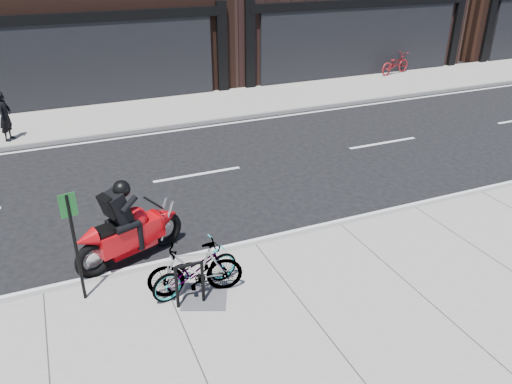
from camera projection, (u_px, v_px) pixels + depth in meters
name	position (u px, v px, depth m)	size (l,w,h in m)	color
ground	(223.00, 207.00, 11.73)	(120.00, 120.00, 0.00)	black
sidewalk_near	(333.00, 346.00, 7.59)	(60.00, 6.00, 0.13)	gray
sidewalk_far	(151.00, 113.00, 18.08)	(60.00, 3.50, 0.13)	gray
bike_rack	(190.00, 281.00, 8.16)	(0.49, 0.08, 0.82)	black
bicycle_front	(195.00, 269.00, 8.54)	(0.56, 1.61, 0.85)	gray
bicycle_rear	(195.00, 269.00, 8.43)	(0.46, 1.63, 0.98)	gray
motorcycle	(134.00, 227.00, 9.54)	(2.23, 1.09, 1.73)	black
pedestrian	(5.00, 116.00, 15.06)	(0.56, 0.37, 1.53)	black
bicycle_far	(395.00, 64.00, 22.97)	(0.63, 1.81, 0.95)	maroon
utility_grate	(205.00, 296.00, 8.54)	(0.75, 0.75, 0.01)	#474749
sign_post	(74.00, 238.00, 7.99)	(0.27, 0.07, 1.99)	black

